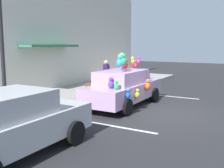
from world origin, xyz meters
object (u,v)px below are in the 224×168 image
(teddy_bear_on_sidewalk, at_px, (88,92))
(parked_sedan_behind, at_px, (8,124))
(plush_covered_car, at_px, (124,87))
(pedestrian_walking_past, at_px, (106,78))
(street_lamp_post, at_px, (2,42))
(pedestrian_near_shopfront, at_px, (132,71))

(teddy_bear_on_sidewalk, bearing_deg, parked_sedan_behind, -162.72)
(parked_sedan_behind, relative_size, teddy_bear_on_sidewalk, 5.61)
(plush_covered_car, distance_m, parked_sedan_behind, 5.96)
(pedestrian_walking_past, bearing_deg, street_lamp_post, -179.09)
(teddy_bear_on_sidewalk, xyz_separation_m, street_lamp_post, (-4.40, 0.03, 2.19))
(plush_covered_car, distance_m, street_lamp_post, 5.25)
(teddy_bear_on_sidewalk, height_order, street_lamp_post, street_lamp_post)
(plush_covered_car, height_order, parked_sedan_behind, plush_covered_car)
(parked_sedan_behind, distance_m, street_lamp_post, 2.97)
(parked_sedan_behind, distance_m, pedestrian_walking_past, 7.86)
(parked_sedan_behind, height_order, street_lamp_post, street_lamp_post)
(parked_sedan_behind, height_order, pedestrian_walking_past, pedestrian_walking_past)
(plush_covered_car, relative_size, parked_sedan_behind, 1.09)
(parked_sedan_behind, height_order, pedestrian_near_shopfront, pedestrian_near_shopfront)
(teddy_bear_on_sidewalk, distance_m, street_lamp_post, 4.91)
(street_lamp_post, relative_size, pedestrian_walking_past, 2.47)
(plush_covered_car, xyz_separation_m, parked_sedan_behind, (-5.96, -0.06, -0.03))
(parked_sedan_behind, relative_size, street_lamp_post, 1.01)
(pedestrian_near_shopfront, bearing_deg, parked_sedan_behind, -168.71)
(parked_sedan_behind, bearing_deg, teddy_bear_on_sidewalk, 17.28)
(teddy_bear_on_sidewalk, relative_size, street_lamp_post, 0.18)
(teddy_bear_on_sidewalk, distance_m, pedestrian_walking_past, 1.89)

